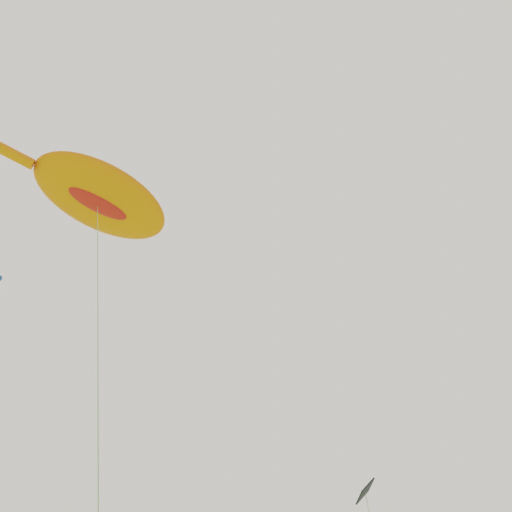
{
  "coord_description": "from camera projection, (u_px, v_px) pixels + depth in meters",
  "views": [
    {
      "loc": [
        -7.47,
        3.65,
        1.86
      ],
      "look_at": [
        -0.85,
        6.78,
        12.17
      ],
      "focal_mm": 34.15,
      "sensor_mm": 36.0,
      "label": 1
    }
  ],
  "objects": [
    {
      "name": "big_show_kite",
      "position": [
        93.0,
        194.0,
        18.99
      ],
      "size": [
        11.25,
        9.29,
        19.35
      ],
      "rotation": [
        0.0,
        0.0,
        -0.55
      ],
      "color": "orange",
      "rests_on": "ground"
    },
    {
      "name": "small_kite_delta_white",
      "position": [
        368.0,
        506.0,
        18.71
      ],
      "size": [
        1.77,
        1.01,
        12.44
      ],
      "rotation": [
        0.0,
        0.0,
        2.25
      ],
      "color": "black",
      "rests_on": "ground"
    }
  ]
}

